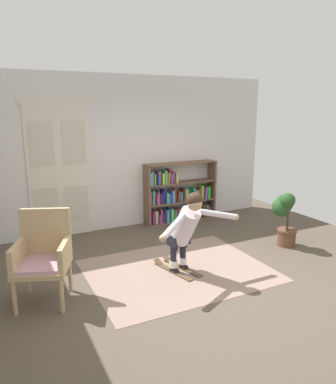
{
  "coord_description": "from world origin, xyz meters",
  "views": [
    {
      "loc": [
        -2.46,
        -4.03,
        2.29
      ],
      "look_at": [
        -0.09,
        0.78,
        1.05
      ],
      "focal_mm": 34.17,
      "sensor_mm": 36.0,
      "label": 1
    }
  ],
  "objects_px": {
    "bookshelf": "(177,197)",
    "person_skier": "(187,226)",
    "wicker_chair": "(43,254)",
    "potted_plant": "(285,214)",
    "skis_pair": "(177,268)"
  },
  "relations": [
    {
      "from": "bookshelf",
      "to": "person_skier",
      "type": "bearing_deg",
      "value": -114.91
    },
    {
      "from": "wicker_chair",
      "to": "person_skier",
      "type": "height_order",
      "value": "person_skier"
    },
    {
      "from": "wicker_chair",
      "to": "potted_plant",
      "type": "xyz_separation_m",
      "value": [
        3.88,
        0.08,
        -0.03
      ]
    },
    {
      "from": "skis_pair",
      "to": "person_skier",
      "type": "relative_size",
      "value": 0.58
    },
    {
      "from": "wicker_chair",
      "to": "potted_plant",
      "type": "height_order",
      "value": "wicker_chair"
    },
    {
      "from": "potted_plant",
      "to": "wicker_chair",
      "type": "bearing_deg",
      "value": -178.83
    },
    {
      "from": "skis_pair",
      "to": "person_skier",
      "type": "bearing_deg",
      "value": -75.97
    },
    {
      "from": "bookshelf",
      "to": "potted_plant",
      "type": "bearing_deg",
      "value": -64.57
    },
    {
      "from": "potted_plant",
      "to": "skis_pair",
      "type": "xyz_separation_m",
      "value": [
        -2.07,
        -0.05,
        -0.53
      ]
    },
    {
      "from": "wicker_chair",
      "to": "skis_pair",
      "type": "height_order",
      "value": "wicker_chair"
    },
    {
      "from": "bookshelf",
      "to": "potted_plant",
      "type": "height_order",
      "value": "bookshelf"
    },
    {
      "from": "bookshelf",
      "to": "skis_pair",
      "type": "height_order",
      "value": "bookshelf"
    },
    {
      "from": "bookshelf",
      "to": "wicker_chair",
      "type": "xyz_separation_m",
      "value": [
        -2.92,
        -2.11,
        0.08
      ]
    },
    {
      "from": "potted_plant",
      "to": "person_skier",
      "type": "relative_size",
      "value": 0.66
    },
    {
      "from": "potted_plant",
      "to": "person_skier",
      "type": "distance_m",
      "value": 2.04
    }
  ]
}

